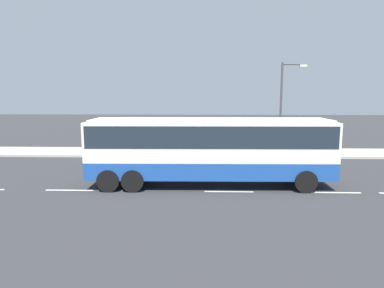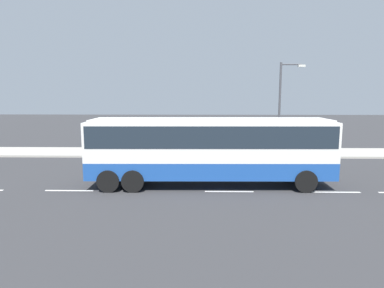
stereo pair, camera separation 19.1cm
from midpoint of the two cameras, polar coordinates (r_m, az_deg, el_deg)
The scene contains 6 objects.
ground_plane at distance 18.62m, azimuth 3.69°, elevation -6.34°, with size 120.00×120.00×0.00m, color #333335.
sidewalk_curb at distance 27.20m, azimuth 3.09°, elevation -1.45°, with size 80.00×4.00×0.15m, color #A8A399.
lane_centreline at distance 16.99m, azimuth -7.82°, elevation -7.86°, with size 29.37×0.16×0.01m.
coach_bus at distance 17.34m, azimuth 3.36°, elevation -0.12°, with size 12.47×2.83×3.50m.
pedestrian_near_curb at distance 27.64m, azimuth 13.29°, elevation 0.73°, with size 0.32×0.32×1.72m.
street_lamp at distance 25.73m, azimuth 15.44°, elevation 6.71°, with size 1.80×0.24×6.86m.
Camera 1 is at (-0.53, -17.99, 4.76)m, focal length 31.53 mm.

